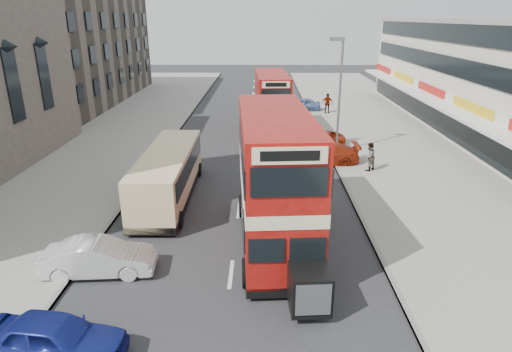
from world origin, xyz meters
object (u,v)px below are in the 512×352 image
(car_right_c, at_px, (300,105))
(pedestrian_near, at_px, (369,157))
(street_lamp, at_px, (339,88))
(coach, at_px, (168,173))
(car_right_b, at_px, (317,139))
(car_right_a, at_px, (321,154))
(pedestrian_far, at_px, (327,103))
(car_left_near, at_px, (55,338))
(bus_second, at_px, (272,104))
(car_left_front, at_px, (99,258))
(cyclist, at_px, (296,146))
(bus_main, at_px, (275,180))

(car_right_c, xyz_separation_m, pedestrian_near, (2.80, -19.19, 0.36))
(street_lamp, relative_size, coach, 0.86)
(coach, height_order, car_right_b, coach)
(car_right_b, xyz_separation_m, pedestrian_near, (2.58, -6.03, 0.48))
(car_right_a, height_order, pedestrian_far, pedestrian_far)
(coach, relative_size, car_left_near, 2.28)
(street_lamp, height_order, pedestrian_far, street_lamp)
(bus_second, xyz_separation_m, car_left_front, (-7.05, -21.23, -1.90))
(cyclist, bearing_deg, street_lamp, 0.84)
(car_left_front, bearing_deg, bus_second, -23.29)
(street_lamp, distance_m, car_left_near, 23.75)
(bus_second, distance_m, coach, 14.98)
(street_lamp, height_order, car_left_near, street_lamp)
(car_right_c, bearing_deg, cyclist, -2.48)
(car_left_front, distance_m, car_right_b, 20.77)
(coach, xyz_separation_m, pedestrian_near, (11.86, 4.41, -0.40))
(street_lamp, relative_size, car_right_b, 1.93)
(bus_second, distance_m, car_right_a, 8.54)
(car_left_near, bearing_deg, bus_main, -35.81)
(pedestrian_far, bearing_deg, car_right_c, 160.61)
(car_left_front, bearing_deg, cyclist, -33.88)
(pedestrian_far, bearing_deg, car_left_near, -100.99)
(pedestrian_far, bearing_deg, car_left_front, -104.25)
(bus_main, bearing_deg, street_lamp, -113.53)
(coach, xyz_separation_m, cyclist, (7.49, 8.24, -0.83))
(bus_main, height_order, coach, bus_main)
(pedestrian_near, bearing_deg, car_right_c, -118.96)
(bus_second, bearing_deg, coach, 63.70)
(bus_second, distance_m, car_right_c, 10.54)
(car_right_b, bearing_deg, street_lamp, 25.29)
(coach, relative_size, pedestrian_near, 5.14)
(coach, height_order, car_left_near, coach)
(bus_second, bearing_deg, cyclist, 103.41)
(bus_main, distance_m, car_left_near, 9.86)
(street_lamp, height_order, car_right_b, street_lamp)
(bus_main, height_order, car_right_c, bus_main)
(street_lamp, relative_size, cyclist, 4.20)
(car_right_c, relative_size, pedestrian_near, 2.28)
(bus_second, height_order, car_right_a, bus_second)
(car_right_a, xyz_separation_m, pedestrian_far, (2.61, 16.12, 0.41))
(bus_main, distance_m, pedestrian_near, 11.39)
(bus_second, height_order, car_left_front, bus_second)
(coach, distance_m, car_right_a, 10.93)
(car_right_a, bearing_deg, street_lamp, 150.30)
(street_lamp, height_order, bus_main, street_lamp)
(bus_second, bearing_deg, pedestrian_near, 119.54)
(bus_second, xyz_separation_m, coach, (-5.84, -13.75, -1.13))
(street_lamp, bearing_deg, car_left_near, -118.86)
(coach, height_order, car_left_front, coach)
(bus_second, height_order, car_left_near, bus_second)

